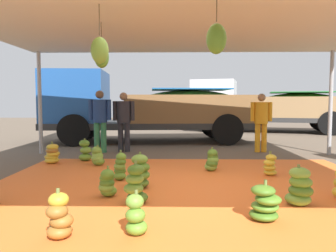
# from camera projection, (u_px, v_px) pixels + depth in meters

# --- Properties ---
(ground_plane) EXTENTS (40.00, 40.00, 0.00)m
(ground_plane) POSITION_uv_depth(u_px,v_px,m) (184.00, 156.00, 8.31)
(ground_plane) COLOR brown
(tarp_orange) EXTENTS (6.59, 4.94, 0.01)m
(tarp_orange) POSITION_uv_depth(u_px,v_px,m) (189.00, 186.00, 5.32)
(tarp_orange) COLOR orange
(tarp_orange) RESTS_ON ground
(tent_canopy) EXTENTS (8.00, 7.00, 2.74)m
(tent_canopy) POSITION_uv_depth(u_px,v_px,m) (189.00, 19.00, 5.03)
(tent_canopy) COLOR #9EA0A5
(tent_canopy) RESTS_ON ground
(banana_bunch_1) EXTENTS (0.35, 0.34, 0.51)m
(banana_bunch_1) POSITION_uv_depth(u_px,v_px,m) (59.00, 217.00, 3.25)
(banana_bunch_1) COLOR #996628
(banana_bunch_1) RESTS_ON tarp_orange
(banana_bunch_2) EXTENTS (0.45, 0.46, 0.49)m
(banana_bunch_2) POSITION_uv_depth(u_px,v_px,m) (52.00, 154.00, 7.25)
(banana_bunch_2) COLOR gold
(banana_bunch_2) RESTS_ON tarp_orange
(banana_bunch_3) EXTENTS (0.31, 0.35, 0.53)m
(banana_bunch_3) POSITION_uv_depth(u_px,v_px,m) (120.00, 167.00, 5.69)
(banana_bunch_3) COLOR #60932D
(banana_bunch_3) RESTS_ON tarp_orange
(banana_bunch_4) EXTENTS (0.33, 0.34, 0.45)m
(banana_bunch_4) POSITION_uv_depth(u_px,v_px,m) (107.00, 184.00, 4.68)
(banana_bunch_4) COLOR #60932D
(banana_bunch_4) RESTS_ON tarp_orange
(banana_bunch_5) EXTENTS (0.31, 0.32, 0.47)m
(banana_bunch_5) POSITION_uv_depth(u_px,v_px,m) (136.00, 216.00, 3.34)
(banana_bunch_5) COLOR #60932D
(banana_bunch_5) RESTS_ON tarp_orange
(banana_bunch_6) EXTENTS (0.34, 0.34, 0.47)m
(banana_bunch_6) POSITION_uv_depth(u_px,v_px,m) (212.00, 161.00, 6.44)
(banana_bunch_6) COLOR #75A83D
(banana_bunch_6) RESTS_ON tarp_orange
(banana_bunch_7) EXTENTS (0.38, 0.36, 0.58)m
(banana_bunch_7) POSITION_uv_depth(u_px,v_px,m) (140.00, 172.00, 5.17)
(banana_bunch_7) COLOR #477523
(banana_bunch_7) RESTS_ON tarp_orange
(banana_bunch_8) EXTENTS (0.34, 0.35, 0.46)m
(banana_bunch_8) POSITION_uv_depth(u_px,v_px,m) (270.00, 166.00, 6.02)
(banana_bunch_8) COLOR gold
(banana_bunch_8) RESTS_ON tarp_orange
(banana_bunch_9) EXTENTS (0.39, 0.38, 0.57)m
(banana_bunch_9) POSITION_uv_depth(u_px,v_px,m) (135.00, 185.00, 4.41)
(banana_bunch_9) COLOR #477523
(banana_bunch_9) RESTS_ON tarp_orange
(banana_bunch_10) EXTENTS (0.47, 0.46, 0.54)m
(banana_bunch_10) POSITION_uv_depth(u_px,v_px,m) (300.00, 187.00, 4.32)
(banana_bunch_10) COLOR #6B9E38
(banana_bunch_10) RESTS_ON tarp_orange
(banana_bunch_11) EXTENTS (0.46, 0.48, 0.48)m
(banana_bunch_11) POSITION_uv_depth(u_px,v_px,m) (265.00, 204.00, 3.74)
(banana_bunch_11) COLOR #477523
(banana_bunch_11) RESTS_ON tarp_orange
(banana_bunch_12) EXTENTS (0.40, 0.40, 0.53)m
(banana_bunch_12) POSITION_uv_depth(u_px,v_px,m) (85.00, 151.00, 7.56)
(banana_bunch_12) COLOR #60932D
(banana_bunch_12) RESTS_ON tarp_orange
(banana_bunch_15) EXTENTS (0.38, 0.37, 0.44)m
(banana_bunch_15) POSITION_uv_depth(u_px,v_px,m) (97.00, 156.00, 7.02)
(banana_bunch_15) COLOR #60932D
(banana_bunch_15) RESTS_ON tarp_orange
(cargo_truck_main) EXTENTS (7.22, 2.91, 2.40)m
(cargo_truck_main) POSITION_uv_depth(u_px,v_px,m) (143.00, 107.00, 11.24)
(cargo_truck_main) COLOR #2D2D2D
(cargo_truck_main) RESTS_ON ground
(cargo_truck_far) EXTENTS (7.44, 4.11, 2.40)m
(cargo_truck_far) POSITION_uv_depth(u_px,v_px,m) (263.00, 105.00, 15.16)
(cargo_truck_far) COLOR #2D2D2D
(cargo_truck_far) RESTS_ON ground
(worker_0) EXTENTS (0.60, 0.37, 1.63)m
(worker_0) POSITION_uv_depth(u_px,v_px,m) (124.00, 117.00, 8.96)
(worker_0) COLOR #26262D
(worker_0) RESTS_ON ground
(worker_1) EXTENTS (0.62, 0.38, 1.68)m
(worker_1) POSITION_uv_depth(u_px,v_px,m) (100.00, 116.00, 8.81)
(worker_1) COLOR #337A4C
(worker_1) RESTS_ON ground
(worker_2) EXTENTS (0.59, 0.36, 1.60)m
(worker_2) POSITION_uv_depth(u_px,v_px,m) (261.00, 118.00, 8.89)
(worker_2) COLOR orange
(worker_2) RESTS_ON ground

